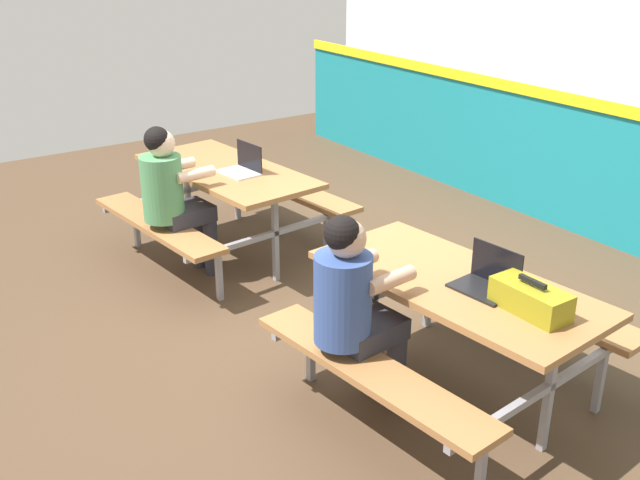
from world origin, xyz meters
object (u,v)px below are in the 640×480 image
(student_further, at_px, (354,302))
(laptop_dark, at_px, (487,281))
(picnic_table_right, at_px, (455,307))
(toolbox_grey, at_px, (531,299))
(student_nearer, at_px, (172,192))
(picnic_table_left, at_px, (227,189))
(laptop_silver, at_px, (242,167))

(student_further, bearing_deg, laptop_dark, 62.63)
(picnic_table_right, bearing_deg, toolbox_grey, 5.52)
(picnic_table_right, height_order, student_nearer, student_nearer)
(picnic_table_left, xyz_separation_m, student_further, (2.33, -0.49, 0.14))
(picnic_table_left, relative_size, student_nearer, 1.40)
(picnic_table_right, height_order, student_further, student_further)
(picnic_table_left, height_order, student_further, student_further)
(student_further, distance_m, laptop_dark, 0.71)
(laptop_dark, bearing_deg, student_further, -117.37)
(picnic_table_left, height_order, student_nearer, student_nearer)
(student_nearer, bearing_deg, toolbox_grey, 13.73)
(picnic_table_left, height_order, laptop_dark, laptop_dark)
(laptop_silver, bearing_deg, picnic_table_left, -162.51)
(student_further, bearing_deg, student_nearer, -178.51)
(student_nearer, xyz_separation_m, student_further, (2.14, 0.06, 0.00))
(picnic_table_left, xyz_separation_m, picnic_table_right, (2.49, 0.09, 0.00))
(picnic_table_right, bearing_deg, laptop_silver, -179.13)
(laptop_silver, relative_size, laptop_dark, 1.00)
(student_further, height_order, toolbox_grey, student_further)
(student_further, bearing_deg, laptop_silver, 165.93)
(student_nearer, relative_size, laptop_dark, 3.55)
(picnic_table_right, relative_size, laptop_silver, 4.98)
(student_further, distance_m, laptop_silver, 2.22)
(laptop_dark, xyz_separation_m, toolbox_grey, (0.30, -0.01, 0.02))
(student_further, relative_size, laptop_dark, 3.55)
(picnic_table_left, xyz_separation_m, toolbox_grey, (2.95, 0.13, 0.24))
(picnic_table_right, height_order, laptop_dark, laptop_dark)
(picnic_table_left, distance_m, student_nearer, 0.59)
(student_further, bearing_deg, picnic_table_right, 74.39)
(picnic_table_right, xyz_separation_m, student_nearer, (-2.30, -0.63, 0.14))
(student_nearer, bearing_deg, laptop_silver, 91.16)
(picnic_table_left, bearing_deg, student_further, -11.79)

